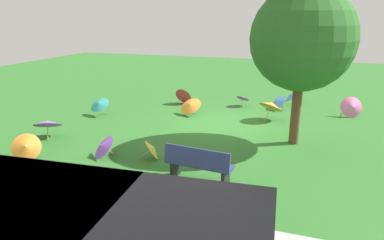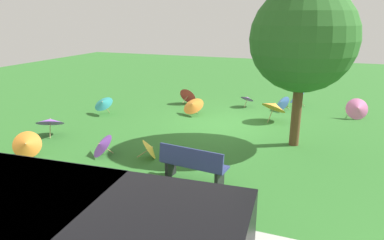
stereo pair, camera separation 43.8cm
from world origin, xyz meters
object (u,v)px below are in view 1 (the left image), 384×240
at_px(parasol_orange_0, 190,105).
at_px(parasol_blue_1, 291,95).
at_px(parasol_purple_2, 102,146).
at_px(parasol_teal_0, 99,104).
at_px(parasol_yellow_1, 153,149).
at_px(parasol_blue_0, 277,102).
at_px(parasol_purple_5, 243,98).
at_px(parasol_pink_0, 352,107).
at_px(parasol_orange_1, 26,147).
at_px(parasol_orange_2, 271,105).
at_px(park_bench, 198,164).
at_px(parasol_purple_3, 48,123).
at_px(parasol_red_0, 184,95).
at_px(van_dark, 80,240).
at_px(shade_tree, 302,39).

distance_m(parasol_orange_0, parasol_blue_1, 4.67).
height_order(parasol_orange_0, parasol_purple_2, parasol_orange_0).
distance_m(parasol_orange_0, parasol_teal_0, 3.52).
bearing_deg(parasol_yellow_1, parasol_blue_0, -113.45).
bearing_deg(parasol_purple_5, parasol_pink_0, 175.40).
bearing_deg(parasol_teal_0, parasol_purple_2, 123.82).
bearing_deg(parasol_orange_1, parasol_orange_0, -116.87).
height_order(parasol_pink_0, parasol_orange_2, parasol_orange_2).
bearing_deg(parasol_purple_2, parasol_orange_2, -128.81).
bearing_deg(parasol_orange_1, park_bench, -177.81).
xyz_separation_m(parasol_blue_0, parasol_purple_3, (6.58, 5.82, 0.18)).
bearing_deg(parasol_orange_1, parasol_teal_0, -83.32).
bearing_deg(parasol_red_0, parasol_orange_1, 74.82).
bearing_deg(van_dark, parasol_orange_2, -99.25).
bearing_deg(parasol_red_0, parasol_purple_5, -172.22).
bearing_deg(parasol_blue_0, van_dark, 81.69).
relative_size(parasol_orange_1, parasol_red_0, 1.10).
distance_m(van_dark, parasol_orange_2, 9.52).
height_order(shade_tree, parasol_yellow_1, shade_tree).
bearing_deg(parasol_teal_0, parasol_purple_3, 87.70).
relative_size(parasol_teal_0, parasol_red_0, 1.01).
relative_size(van_dark, parasol_purple_3, 4.04).
relative_size(parasol_blue_0, parasol_purple_5, 1.25).
height_order(park_bench, parasol_blue_1, park_bench).
distance_m(park_bench, parasol_teal_0, 6.75).
distance_m(parasol_purple_2, parasol_orange_1, 2.02).
xyz_separation_m(shade_tree, parasol_pink_0, (-1.97, -3.63, -2.71)).
bearing_deg(parasol_teal_0, parasol_red_0, -130.44).
relative_size(parasol_orange_1, parasol_orange_2, 0.77).
xyz_separation_m(parasol_pink_0, parasol_orange_0, (5.97, 1.70, -0.00)).
relative_size(van_dark, parasol_orange_0, 4.49).
bearing_deg(parasol_orange_0, parasol_blue_0, -149.11).
bearing_deg(parasol_purple_2, parasol_yellow_1, -166.82).
bearing_deg(parasol_red_0, shade_tree, 143.23).
relative_size(parasol_yellow_1, parasol_blue_1, 0.92).
bearing_deg(park_bench, parasol_yellow_1, -30.90).
xyz_separation_m(parasol_orange_1, parasol_purple_3, (0.62, -1.60, 0.14)).
bearing_deg(shade_tree, park_bench, 59.88).
relative_size(parasol_pink_0, parasol_orange_1, 0.95).
bearing_deg(parasol_orange_2, parasol_orange_1, 44.72).
distance_m(park_bench, parasol_yellow_1, 1.86).
height_order(parasol_blue_0, parasol_orange_1, parasol_orange_1).
bearing_deg(parasol_blue_1, parasol_orange_0, 38.46).
bearing_deg(parasol_purple_5, parasol_orange_0, 49.90).
height_order(park_bench, parasol_yellow_1, park_bench).
relative_size(parasol_pink_0, parasol_orange_2, 0.73).
bearing_deg(parasol_blue_1, shade_tree, 94.11).
bearing_deg(parasol_orange_2, parasol_orange_0, 5.48).
bearing_deg(parasol_red_0, parasol_blue_0, -177.18).
bearing_deg(parasol_red_0, parasol_purple_2, 89.03).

